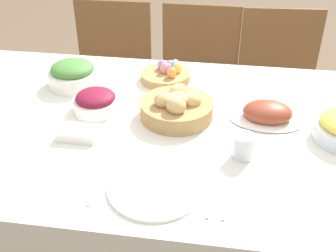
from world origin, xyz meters
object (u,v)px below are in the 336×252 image
chair_far_right (277,93)px  dinner_plate (155,188)px  egg_basket (167,74)px  knife (211,194)px  fork (100,183)px  drinking_cup (244,146)px  green_salad_bowl (73,74)px  ham_platter (267,114)px  chair_far_left (112,81)px  spoon (222,195)px  beet_salad_bowl (96,101)px  butter_dish (78,133)px  chair_far_center (197,87)px  bread_basket (177,107)px

chair_far_right → dinner_plate: chair_far_right is taller
egg_basket → knife: bearing=-71.5°
fork → knife: same height
drinking_cup → green_salad_bowl: bearing=150.3°
ham_platter → drinking_cup: drinking_cup is taller
knife → egg_basket: bearing=112.1°
chair_far_left → ham_platter: 1.15m
egg_basket → spoon: 0.72m
chair_far_right → spoon: 1.25m
beet_salad_bowl → drinking_cup: (0.53, -0.20, 0.00)m
dinner_plate → spoon: 0.19m
green_salad_bowl → drinking_cup: 0.78m
knife → spoon: bearing=3.6°
ham_platter → butter_dish: (-0.62, -0.21, -0.01)m
beet_salad_bowl → spoon: bearing=-39.7°
chair_far_left → beet_salad_bowl: (0.18, -0.80, 0.33)m
knife → butter_dish: size_ratio=1.46×
egg_basket → drinking_cup: (0.31, -0.48, 0.01)m
egg_basket → knife: egg_basket is taller
green_salad_bowl → spoon: size_ratio=1.07×
dinner_plate → green_salad_bowl: bearing=127.0°
butter_dish → dinner_plate: bearing=-36.2°
egg_basket → ham_platter: egg_basket is taller
chair_far_center → spoon: (0.17, -1.19, 0.30)m
spoon → drinking_cup: bearing=70.6°
chair_far_center → knife: (0.14, -1.19, 0.30)m
chair_far_center → green_salad_bowl: (-0.45, -0.62, 0.34)m
green_salad_bowl → bread_basket: bearing=-22.8°
butter_dish → egg_basket: bearing=63.9°
chair_far_left → dinner_plate: bearing=-70.1°
dinner_plate → knife: (0.16, 0.00, -0.00)m
chair_far_center → butter_dish: 1.07m
beet_salad_bowl → green_salad_bowl: 0.23m
chair_far_center → chair_far_left: bearing=-179.6°
chair_far_right → ham_platter: (-0.13, -0.77, 0.32)m
bread_basket → knife: 0.42m
bread_basket → beet_salad_bowl: 0.29m
ham_platter → drinking_cup: (-0.08, -0.23, 0.01)m
egg_basket → ham_platter: size_ratio=0.77×
ham_platter → beet_salad_bowl: 0.61m
bread_basket → ham_platter: size_ratio=0.98×
bread_basket → dinner_plate: 0.39m
chair_far_right → ham_platter: bearing=-103.7°
beet_salad_bowl → fork: 0.41m
dinner_plate → drinking_cup: (0.24, 0.19, 0.03)m
ham_platter → chair_far_left: bearing=135.7°
ham_platter → dinner_plate: (-0.33, -0.42, -0.02)m
dinner_plate → knife: bearing=0.0°
beet_salad_bowl → dinner_plate: bearing=-54.0°
spoon → butter_dish: butter_dish is taller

